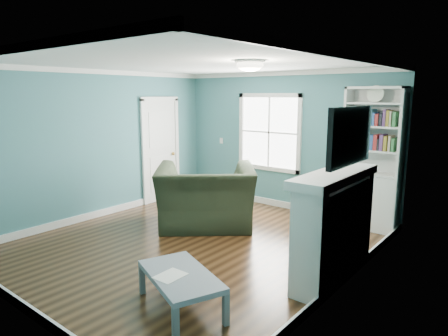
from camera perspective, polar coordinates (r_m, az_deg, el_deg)
The scene contains 13 objects.
floor at distance 6.05m, azimuth -4.25°, elevation -10.65°, with size 5.00×5.00×0.00m, color black.
room_walls at distance 5.67m, azimuth -4.46°, elevation 4.41°, with size 5.00×5.00×5.00m.
trim at distance 5.72m, azimuth -4.41°, elevation 0.98°, with size 4.50×5.00×2.60m.
window at distance 7.84m, azimuth 6.47°, elevation 5.09°, with size 1.40×0.06×1.50m.
bookshelf at distance 6.86m, azimuth 20.28°, elevation -0.71°, with size 0.90×0.35×2.31m.
fireplace at distance 4.92m, azimuth 15.58°, elevation -8.20°, with size 0.44×1.58×1.30m.
tv at distance 4.65m, azimuth 17.61°, elevation 4.39°, with size 0.06×1.10×0.65m, color black.
door at distance 8.29m, azimuth -9.03°, elevation 2.69°, with size 0.12×0.98×2.17m.
ceiling_fixture at distance 5.16m, azimuth 3.72°, elevation 14.57°, with size 0.38×0.38×0.15m.
light_switch at distance 8.56m, azimuth -0.39°, elevation 3.93°, with size 0.08×0.01×0.12m, color white.
recliner at distance 6.60m, azimuth -2.63°, elevation -2.63°, with size 1.56×1.02×1.37m, color black.
coffee_table at distance 4.25m, azimuth -6.24°, elevation -15.36°, with size 1.18×0.93×0.38m.
paper_sheet at distance 4.19m, azimuth -7.68°, elevation -15.00°, with size 0.24×0.30×0.00m, color white.
Camera 1 is at (3.86, -4.12, 2.18)m, focal length 32.00 mm.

